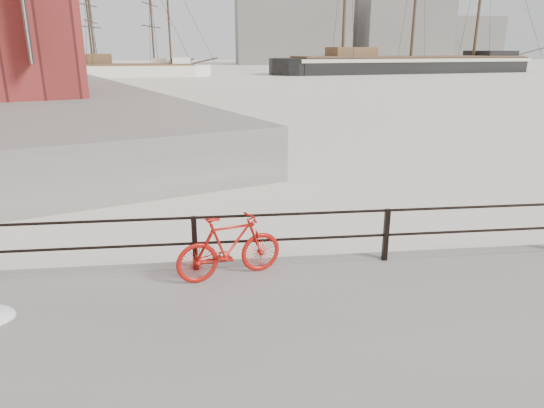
{
  "coord_description": "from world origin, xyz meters",
  "views": [
    {
      "loc": [
        -3.07,
        -8.2,
        4.12
      ],
      "look_at": [
        -1.93,
        1.5,
        1.0
      ],
      "focal_mm": 32.0,
      "sensor_mm": 36.0,
      "label": 1
    }
  ],
  "objects_px": {
    "barque_black": "(409,73)",
    "schooner_left": "(125,75)",
    "schooner_mid": "(135,76)",
    "bicycle": "(230,247)"
  },
  "relations": [
    {
      "from": "bicycle",
      "to": "schooner_mid",
      "type": "relative_size",
      "value": 0.07
    },
    {
      "from": "schooner_left",
      "to": "schooner_mid",
      "type": "bearing_deg",
      "value": -52.69
    },
    {
      "from": "schooner_mid",
      "to": "schooner_left",
      "type": "distance_m",
      "value": 5.13
    },
    {
      "from": "barque_black",
      "to": "schooner_mid",
      "type": "xyz_separation_m",
      "value": [
        -48.5,
        -6.77,
        0.0
      ]
    },
    {
      "from": "barque_black",
      "to": "schooner_mid",
      "type": "relative_size",
      "value": 2.34
    },
    {
      "from": "schooner_mid",
      "to": "schooner_left",
      "type": "relative_size",
      "value": 1.11
    },
    {
      "from": "barque_black",
      "to": "schooner_left",
      "type": "height_order",
      "value": "barque_black"
    },
    {
      "from": "bicycle",
      "to": "barque_black",
      "type": "distance_m",
      "value": 88.79
    },
    {
      "from": "barque_black",
      "to": "schooner_left",
      "type": "bearing_deg",
      "value": 171.53
    },
    {
      "from": "schooner_mid",
      "to": "schooner_left",
      "type": "xyz_separation_m",
      "value": [
        -2.38,
        4.55,
        0.0
      ]
    }
  ]
}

